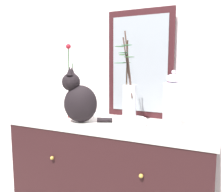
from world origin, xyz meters
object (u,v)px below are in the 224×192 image
at_px(mirror_leaning, 140,64).
at_px(bowl_porcelain, 129,122).
at_px(vase_glass_clear, 129,97).
at_px(jar_lidded_porcelain, 173,102).
at_px(sideboard, 112,186).
at_px(cat_sitting, 79,100).
at_px(vase_slim_green, 70,94).

xyz_separation_m(mirror_leaning, bowl_porcelain, (0.03, -0.29, -0.37)).
relative_size(vase_glass_clear, jar_lidded_porcelain, 1.52).
bearing_deg(sideboard, cat_sitting, -155.88).
distance_m(sideboard, cat_sitting, 0.66).
relative_size(bowl_porcelain, vase_glass_clear, 0.40).
xyz_separation_m(sideboard, cat_sitting, (-0.20, -0.09, 0.62)).
height_order(mirror_leaning, vase_glass_clear, mirror_leaning).
xyz_separation_m(cat_sitting, vase_slim_green, (-0.15, 0.10, 0.02)).
distance_m(mirror_leaning, jar_lidded_porcelain, 0.43).
bearing_deg(vase_glass_clear, bowl_porcelain, 67.73).
bearing_deg(mirror_leaning, bowl_porcelain, -84.50).
xyz_separation_m(bowl_porcelain, vase_glass_clear, (-0.00, -0.00, 0.16)).
distance_m(sideboard, mirror_leaning, 0.90).
bearing_deg(jar_lidded_porcelain, cat_sitting, -169.59).
height_order(bowl_porcelain, jar_lidded_porcelain, jar_lidded_porcelain).
bearing_deg(bowl_porcelain, sideboard, 163.13).
distance_m(sideboard, jar_lidded_porcelain, 0.75).
relative_size(cat_sitting, vase_slim_green, 0.74).
bearing_deg(bowl_porcelain, cat_sitting, -172.07).
bearing_deg(mirror_leaning, sideboard, -114.75).
height_order(cat_sitting, vase_glass_clear, vase_glass_clear).
bearing_deg(bowl_porcelain, vase_slim_green, 173.74).
distance_m(vase_slim_green, bowl_porcelain, 0.52).
xyz_separation_m(mirror_leaning, cat_sitting, (-0.32, -0.34, -0.24)).
bearing_deg(vase_slim_green, bowl_porcelain, -6.26).
xyz_separation_m(sideboard, vase_glass_clear, (0.14, -0.05, 0.65)).
distance_m(vase_slim_green, vase_glass_clear, 0.49).
distance_m(cat_sitting, jar_lidded_porcelain, 0.61).
relative_size(mirror_leaning, bowl_porcelain, 3.61).
relative_size(cat_sitting, jar_lidded_porcelain, 1.11).
height_order(sideboard, cat_sitting, cat_sitting).
distance_m(sideboard, vase_glass_clear, 0.67).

